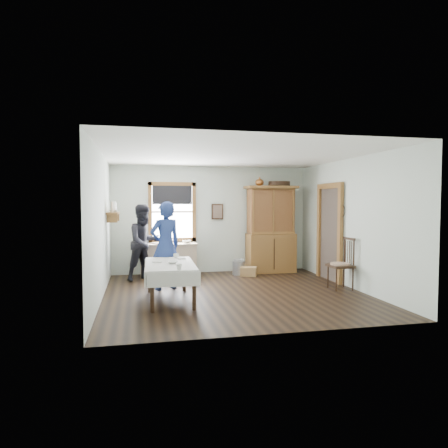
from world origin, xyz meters
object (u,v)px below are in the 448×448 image
at_px(spindle_chair, 340,263).
at_px(figure_dark, 144,245).
at_px(dining_table, 170,282).
at_px(pail, 239,268).
at_px(china_hutch, 271,229).
at_px(woman_blue, 165,249).
at_px(work_counter, 168,259).
at_px(wicker_basket, 249,271).

bearing_deg(spindle_chair, figure_dark, 152.06).
height_order(dining_table, figure_dark, figure_dark).
bearing_deg(pail, figure_dark, -174.43).
bearing_deg(china_hutch, woman_blue, -151.37).
distance_m(work_counter, dining_table, 2.54).
relative_size(wicker_basket, figure_dark, 0.23).
distance_m(spindle_chair, woman_blue, 3.60).
xyz_separation_m(work_counter, pail, (1.71, -0.24, -0.23)).
distance_m(pail, wicker_basket, 0.31).
distance_m(work_counter, wicker_basket, 1.98).
relative_size(spindle_chair, pail, 3.25).
relative_size(wicker_basket, woman_blue, 0.23).
xyz_separation_m(china_hutch, woman_blue, (-2.78, -1.51, -0.27)).
bearing_deg(spindle_chair, work_counter, 142.66).
distance_m(pail, figure_dark, 2.38).
bearing_deg(woman_blue, wicker_basket, -174.27).
distance_m(dining_table, pail, 2.96).
xyz_separation_m(dining_table, wicker_basket, (2.06, 2.07, -0.23)).
bearing_deg(dining_table, woman_blue, 90.86).
bearing_deg(pail, woman_blue, -145.01).
xyz_separation_m(work_counter, woman_blue, (-0.17, -1.56, 0.44)).
bearing_deg(wicker_basket, figure_dark, 179.87).
distance_m(china_hutch, woman_blue, 3.17).
height_order(china_hutch, wicker_basket, china_hutch).
distance_m(china_hutch, wicker_basket, 1.28).
bearing_deg(pail, spindle_chair, -51.81).
xyz_separation_m(work_counter, wicker_basket, (1.90, -0.47, -0.28)).
xyz_separation_m(wicker_basket, figure_dark, (-2.48, 0.01, 0.69)).
bearing_deg(figure_dark, wicker_basket, -30.88).
bearing_deg(woman_blue, spindle_chair, 145.96).
relative_size(china_hutch, woman_blue, 1.32).
bearing_deg(woman_blue, dining_table, 68.94).
relative_size(china_hutch, spindle_chair, 2.06).
distance_m(spindle_chair, wicker_basket, 2.37).
bearing_deg(spindle_chair, china_hutch, 105.26).
relative_size(work_counter, china_hutch, 0.62).
relative_size(dining_table, woman_blue, 1.02).
relative_size(pail, figure_dark, 0.20).
xyz_separation_m(woman_blue, figure_dark, (-0.40, 1.09, -0.03)).
height_order(woman_blue, figure_dark, woman_blue).
bearing_deg(dining_table, wicker_basket, 45.05).
xyz_separation_m(pail, woman_blue, (-1.88, -1.32, 0.67)).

